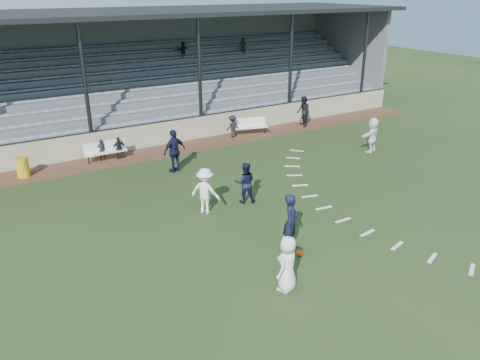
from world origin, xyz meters
The scene contains 19 objects.
ground centered at (0.00, 0.00, 0.00)m, with size 90.00×90.00×0.00m, color #263917.
cinder_track centered at (0.00, 10.50, 0.01)m, with size 34.00×2.00×0.02m, color #543021.
retaining_wall centered at (0.00, 11.55, 0.60)m, with size 34.00×0.18×1.20m, color tan.
bench_left centered at (-2.69, 10.63, 0.58)m, with size 2.01×0.48×0.95m.
bench_right centered at (5.52, 10.65, 0.58)m, with size 2.03×1.01×0.95m.
trash_bin centered at (-6.42, 10.41, 0.46)m, with size 0.55×0.55×0.88m, color gold.
football centered at (0.01, -1.10, 0.11)m, with size 0.22×0.22×0.22m, color #D34E0C.
player_white_lead centered at (-1.37, -2.29, 0.82)m, with size 0.81×0.52×1.65m, color white.
player_navy_lead centered at (0.08, -0.51, 0.93)m, with size 0.68×0.45×1.87m, color black.
player_navy_mid centered at (0.63, 3.16, 0.82)m, with size 0.79×0.62×1.64m, color black.
player_white_wing centered at (-1.10, 3.15, 0.87)m, with size 1.13×0.65×1.75m, color white.
player_navy_wing centered at (-0.39, 7.55, 0.99)m, with size 1.16×0.48×1.98m, color black.
player_white_back centered at (9.30, 4.98, 0.88)m, with size 1.63×0.52×1.76m, color white.
official centered at (9.15, 10.41, 0.92)m, with size 0.88×0.68×1.80m, color black.
sub_left_near centered at (-2.85, 10.67, 0.55)m, with size 0.39×0.25×1.06m, color black.
sub_left_far centered at (-2.05, 10.48, 0.57)m, with size 0.64×0.27×1.10m, color black.
sub_right centered at (4.43, 10.68, 0.64)m, with size 0.81×0.46×1.25m, color black.
grandstand centered at (0.00, 16.26, 2.20)m, with size 34.60×9.00×6.61m.
penalty_arc centered at (4.12, 0.00, 0.01)m, with size 3.89×14.63×0.01m.
Camera 1 is at (-8.09, -10.96, 7.85)m, focal length 35.00 mm.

